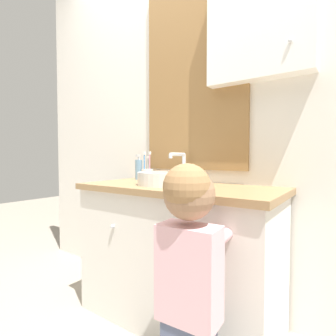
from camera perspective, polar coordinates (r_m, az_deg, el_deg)
The scene contains 7 objects.
wall_back at distance 1.76m, azimuth 7.90°, elevation 13.67°, with size 3.20×0.18×2.50m.
vanity_counter at distance 1.58m, azimuth 1.95°, elevation -17.89°, with size 1.15×0.53×0.78m.
sink_basin at distance 1.53m, azimuth -0.18°, elevation -2.12°, with size 0.34×0.39×0.19m.
toothbrush_holder at distance 1.82m, azimuth -4.52°, elevation -1.31°, with size 0.08×0.08×0.20m.
soap_dispenser at distance 1.89m, azimuth -6.38°, elevation -0.27°, with size 0.05×0.05×0.18m.
child_figure at distance 1.02m, azimuth 4.73°, elevation -19.54°, with size 0.23×0.46×0.92m.
drinking_cup at distance 1.24m, azimuth 4.93°, elevation -3.02°, with size 0.06×0.06×0.09m, color #4CC670.
Camera 1 is at (0.82, -0.90, 0.94)m, focal length 28.00 mm.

